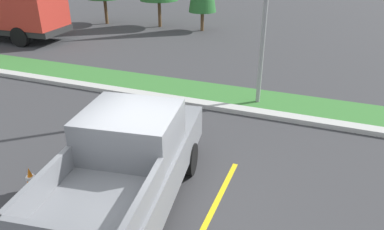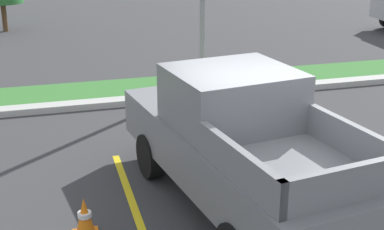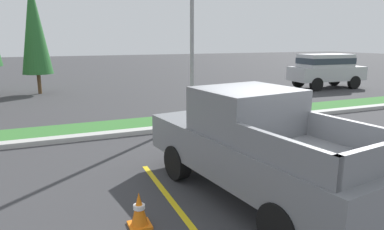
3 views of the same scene
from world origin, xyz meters
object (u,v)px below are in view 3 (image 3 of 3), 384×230
pickup_truck_main (254,145)px  cypress_tree_center (34,27)px  suv_distant (326,68)px  traffic_cone (139,210)px  street_light (194,19)px

pickup_truck_main → cypress_tree_center: 16.35m
suv_distant → traffic_cone: size_ratio=7.83×
pickup_truck_main → cypress_tree_center: bearing=104.5°
suv_distant → traffic_cone: suv_distant is taller
street_light → cypress_tree_center: 10.98m
pickup_truck_main → traffic_cone: pickup_truck_main is taller
suv_distant → cypress_tree_center: 17.14m
suv_distant → street_light: bearing=-155.0°
pickup_truck_main → suv_distant: 16.66m
pickup_truck_main → cypress_tree_center: size_ratio=0.88×
traffic_cone → cypress_tree_center: bearing=96.2°
street_light → traffic_cone: (-3.62, -6.30, -3.39)m
street_light → traffic_cone: 8.01m
suv_distant → pickup_truck_main: bearing=-137.8°
cypress_tree_center → street_light: bearing=-60.9°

